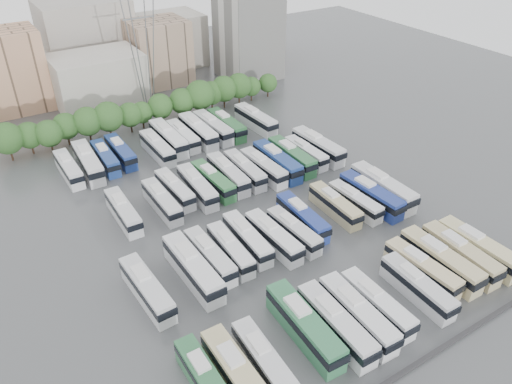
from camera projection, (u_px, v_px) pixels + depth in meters
ground at (258, 221)px, 79.69m from camera, size 220.00×220.00×0.00m
parapet at (416, 365)px, 56.11m from camera, size 56.00×0.50×0.50m
tree_line at (149, 108)px, 106.80m from camera, size 64.83×7.65×8.36m
city_buildings at (77, 60)px, 123.13m from camera, size 102.00×35.00×20.00m
apartment_tower at (249, 27)px, 129.15m from camera, size 14.00×14.00×26.00m
electricity_pylon at (140, 30)px, 106.01m from camera, size 9.00×6.91×33.83m
bus_r0_s0 at (206, 380)px, 52.71m from camera, size 2.52×11.10×3.48m
bus_r0_s1 at (238, 376)px, 52.87m from camera, size 2.85×12.64×3.96m
bus_r0_s2 at (265, 362)px, 54.60m from camera, size 3.03×11.55×3.59m
bus_r0_s4 at (304, 325)px, 58.62m from camera, size 3.51×13.36×4.15m
bus_r0_s5 at (336, 324)px, 58.96m from camera, size 3.16×12.71×3.96m
bus_r0_s6 at (358, 314)px, 60.32m from camera, size 3.27×12.66×3.94m
bus_r0_s7 at (377, 304)px, 61.95m from camera, size 2.63×11.54×3.61m
bus_r0_s9 at (417, 287)px, 64.46m from camera, size 2.93×11.61×3.62m
bus_r0_s10 at (422, 269)px, 67.36m from camera, size 2.97×11.74×3.66m
bus_r0_s11 at (440, 260)px, 68.56m from camera, size 2.95×12.95×4.05m
bus_r0_s12 at (460, 254)px, 69.77m from camera, size 3.30×12.68×3.94m
bus_r0_s13 at (478, 248)px, 70.83m from camera, size 2.96×12.77×3.99m
bus_r1_s0 at (147, 289)px, 64.03m from camera, size 3.18×12.19×3.79m
bus_r1_s2 at (193, 268)px, 67.11m from camera, size 3.06×13.40×4.20m
bus_r1_s3 at (210, 256)px, 69.62m from camera, size 2.69×11.54×3.61m
bus_r1_s4 at (230, 249)px, 70.95m from camera, size 2.85×11.05×3.44m
bus_r1_s5 at (247, 238)px, 72.98m from camera, size 2.97×11.53×3.59m
bus_r1_s6 at (273, 237)px, 73.21m from camera, size 2.93×11.80×3.68m
bus_r1_s7 at (294, 231)px, 74.66m from camera, size 2.88×10.98×3.41m
bus_r1_s8 at (302, 217)px, 77.43m from camera, size 3.04×11.76×3.66m
bus_r1_s10 at (335, 205)px, 80.34m from camera, size 2.85×11.35×3.54m
bus_r1_s11 at (355, 201)px, 81.36m from camera, size 2.81×10.90×3.39m
bus_r1_s12 at (371, 195)px, 82.38m from camera, size 3.30×12.86×4.00m
bus_r1_s13 at (383, 187)px, 84.17m from camera, size 3.09×13.59×4.26m
bus_r2_s1 at (123, 211)px, 78.77m from camera, size 2.66×11.49×3.59m
bus_r2_s3 at (162, 201)px, 81.22m from camera, size 2.51×11.51×3.61m
bus_r2_s4 at (175, 189)px, 84.41m from camera, size 2.74×11.19×3.49m
bus_r2_s5 at (197, 186)px, 84.81m from camera, size 3.21×12.24×3.81m
bus_r2_s6 at (213, 180)px, 86.60m from camera, size 3.01×11.79×3.67m
bus_r2_s7 at (228, 174)px, 88.34m from camera, size 3.07×12.28×3.83m
bus_r2_s8 at (245, 170)px, 89.66m from camera, size 2.93×11.87×3.70m
bus_r2_s9 at (263, 167)px, 90.36m from camera, size 3.02×12.00×3.74m
bus_r2_s10 at (277, 161)px, 91.90m from camera, size 3.05×13.08×4.09m
bus_r2_s11 at (292, 156)px, 93.68m from camera, size 3.06×12.75×3.98m
bus_r2_s12 at (306, 153)px, 95.34m from camera, size 2.57×11.14×3.49m
bus_r2_s13 at (318, 146)px, 96.95m from camera, size 3.33×13.27×4.14m
bus_r3_s0 at (69, 168)px, 90.13m from camera, size 2.63×11.56×3.62m
bus_r3_s1 at (88, 162)px, 91.58m from camera, size 3.48×13.45×4.19m
bus_r3_s2 at (105, 158)px, 93.57m from camera, size 2.75×11.46×3.58m
bus_r3_s3 at (121, 152)px, 95.53m from camera, size 2.58×11.64×3.65m
bus_r3_s5 at (157, 148)px, 96.76m from camera, size 2.69×12.09×3.79m
bus_r3_s6 at (168, 138)px, 99.82m from camera, size 2.97×13.40×4.20m
bus_r3_s7 at (183, 136)px, 101.31m from camera, size 2.60×11.61×3.64m
bus_r3_s8 at (198, 131)px, 102.61m from camera, size 3.09×13.36×4.18m
bus_r3_s9 at (213, 127)px, 104.19m from camera, size 3.14×12.97×4.05m
bus_r3_s10 at (226, 125)px, 105.36m from camera, size 2.81×12.65×3.96m
bus_r3_s12 at (256, 119)px, 107.55m from camera, size 3.32×12.93×4.02m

